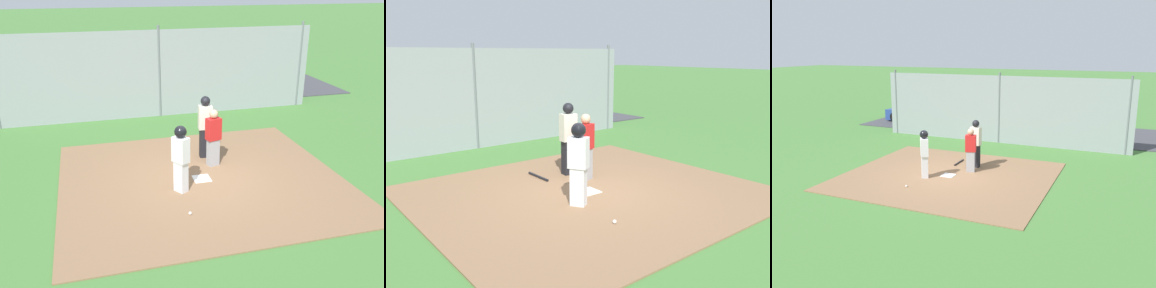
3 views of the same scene
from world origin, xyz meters
TOP-DOWN VIEW (x-y plane):
  - ground_plane at (0.00, 0.00)m, footprint 140.00×140.00m
  - dirt_infield at (0.00, 0.00)m, footprint 7.20×6.40m
  - home_plate at (0.00, 0.00)m, footprint 0.44×0.44m
  - catcher at (-0.55, -0.77)m, footprint 0.44×0.35m
  - umpire at (-0.49, -1.39)m, footprint 0.40×0.29m
  - runner at (0.67, 0.49)m, footprint 0.42×0.46m
  - baseball_bat at (0.29, -1.59)m, footprint 0.06×0.83m
  - baseball at (0.74, 1.63)m, footprint 0.07×0.07m
  - backstop_fence at (0.00, -5.65)m, footprint 12.00×0.10m
  - parking_lot at (0.00, -9.24)m, footprint 18.00×5.20m
  - parked_car_red at (-2.66, -9.00)m, footprint 4.36×2.23m
  - parked_car_white at (-0.37, -9.50)m, footprint 4.29×2.06m
  - parked_car_blue at (6.06, -8.78)m, footprint 4.39×2.31m

SIDE VIEW (x-z plane):
  - ground_plane at x=0.00m, z-range 0.00..0.00m
  - dirt_infield at x=0.00m, z-range 0.00..0.03m
  - parking_lot at x=0.00m, z-range 0.00..0.04m
  - home_plate at x=0.00m, z-range 0.03..0.05m
  - baseball_bat at x=0.29m, z-range 0.03..0.09m
  - baseball at x=0.74m, z-range 0.03..0.10m
  - parked_car_red at x=-2.66m, z-range -0.03..1.25m
  - parked_car_white at x=-0.37m, z-range -0.03..1.25m
  - parked_car_blue at x=6.06m, z-range -0.03..1.25m
  - catcher at x=-0.55m, z-range 0.06..1.67m
  - umpire at x=-0.49m, z-range 0.09..1.90m
  - runner at x=0.67m, z-range 0.16..1.85m
  - backstop_fence at x=0.00m, z-range -0.07..3.28m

